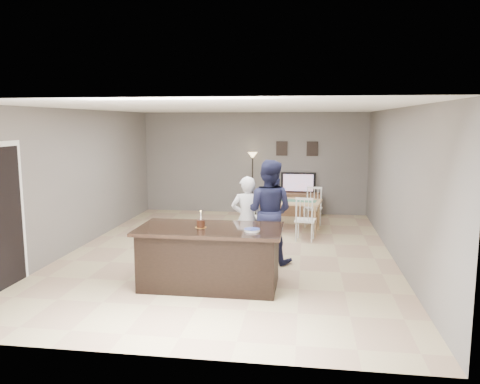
# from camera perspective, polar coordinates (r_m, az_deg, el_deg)

# --- Properties ---
(floor) EXTENTS (8.00, 8.00, 0.00)m
(floor) POSITION_cam_1_polar(r_m,az_deg,el_deg) (8.93, -1.26, -7.41)
(floor) COLOR tan
(floor) RESTS_ON ground
(room_shell) EXTENTS (8.00, 8.00, 8.00)m
(room_shell) POSITION_cam_1_polar(r_m,az_deg,el_deg) (8.62, -1.30, 3.37)
(room_shell) COLOR slate
(room_shell) RESTS_ON floor
(kitchen_island) EXTENTS (2.15, 1.10, 0.90)m
(kitchen_island) POSITION_cam_1_polar(r_m,az_deg,el_deg) (7.11, -3.66, -7.85)
(kitchen_island) COLOR black
(kitchen_island) RESTS_ON floor
(tv_console) EXTENTS (1.20, 0.40, 0.60)m
(tv_console) POSITION_cam_1_polar(r_m,az_deg,el_deg) (12.43, 7.05, -1.47)
(tv_console) COLOR brown
(tv_console) RESTS_ON floor
(television) EXTENTS (0.91, 0.12, 0.53)m
(television) POSITION_cam_1_polar(r_m,az_deg,el_deg) (12.41, 7.11, 1.14)
(television) COLOR black
(television) RESTS_ON tv_console
(tv_screen_glow) EXTENTS (0.78, 0.00, 0.78)m
(tv_screen_glow) POSITION_cam_1_polar(r_m,az_deg,el_deg) (12.33, 7.10, 1.13)
(tv_screen_glow) COLOR #CE4616
(tv_screen_glow) RESTS_ON tv_console
(picture_frames) EXTENTS (1.10, 0.02, 0.38)m
(picture_frames) POSITION_cam_1_polar(r_m,az_deg,el_deg) (12.47, 6.97, 5.27)
(picture_frames) COLOR black
(picture_frames) RESTS_ON room_shell
(doorway) EXTENTS (0.00, 2.10, 2.65)m
(doorway) POSITION_cam_1_polar(r_m,az_deg,el_deg) (7.67, -26.98, -1.39)
(doorway) COLOR black
(doorway) RESTS_ON floor
(woman) EXTENTS (0.60, 0.43, 1.52)m
(woman) POSITION_cam_1_polar(r_m,az_deg,el_deg) (8.23, 0.85, -3.34)
(woman) COLOR silver
(woman) RESTS_ON floor
(man) EXTENTS (1.01, 0.86, 1.81)m
(man) POSITION_cam_1_polar(r_m,az_deg,el_deg) (8.19, 3.49, -2.37)
(man) COLOR #1A1D3A
(man) RESTS_ON floor
(birthday_cake) EXTENTS (0.17, 0.17, 0.26)m
(birthday_cake) POSITION_cam_1_polar(r_m,az_deg,el_deg) (6.99, -4.80, -3.84)
(birthday_cake) COLOR #ECAC45
(birthday_cake) RESTS_ON kitchen_island
(plate_stack) EXTENTS (0.23, 0.23, 0.04)m
(plate_stack) POSITION_cam_1_polar(r_m,az_deg,el_deg) (6.74, 1.46, -4.66)
(plate_stack) COLOR white
(plate_stack) RESTS_ON kitchen_island
(dining_table) EXTENTS (1.66, 1.89, 0.93)m
(dining_table) POSITION_cam_1_polar(r_m,az_deg,el_deg) (10.52, 5.64, -1.68)
(dining_table) COLOR #A8805B
(dining_table) RESTS_ON floor
(floor_lamp) EXTENTS (0.25, 0.25, 1.65)m
(floor_lamp) POSITION_cam_1_polar(r_m,az_deg,el_deg) (12.40, 1.54, 3.14)
(floor_lamp) COLOR black
(floor_lamp) RESTS_ON floor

